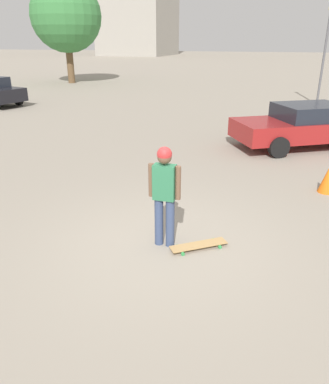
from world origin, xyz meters
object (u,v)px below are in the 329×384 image
object	(u,v)px
person	(164,189)
skateboard	(199,245)
car_parked_near	(307,125)
traffic_cone	(328,179)

from	to	relation	value
person	skateboard	world-z (taller)	person
person	car_parked_near	bearing A→B (deg)	71.42
car_parked_near	traffic_cone	distance (m)	4.10
person	skateboard	xyz separation A→B (m)	(0.59, 0.06, -0.96)
person	skateboard	distance (m)	1.13
person	skateboard	bearing A→B (deg)	4.61
skateboard	car_parked_near	size ratio (longest dim) A/B	0.19
skateboard	traffic_cone	bearing A→B (deg)	-160.58
skateboard	car_parked_near	xyz separation A→B (m)	(1.74, 7.46, 0.66)
person	skateboard	size ratio (longest dim) A/B	1.88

